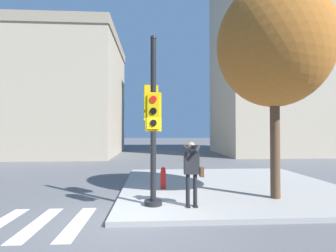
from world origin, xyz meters
name	(u,v)px	position (x,y,z in m)	size (l,w,h in m)	color
ground_plane	(130,220)	(0.00, 0.00, 0.00)	(160.00, 160.00, 0.00)	#5B5B5E
sidewalk_corner	(229,186)	(3.50, 3.50, 0.07)	(8.00, 8.00, 0.13)	#9E9B96
traffic_signal_pole	(153,120)	(0.55, 0.79, 2.47)	(0.52, 1.30, 4.68)	black
person_photographer	(192,168)	(1.61, 0.60, 1.16)	(0.58, 0.54, 1.73)	black
street_tree	(274,45)	(4.26, 1.33, 4.79)	(3.47, 3.47, 6.58)	brown
fire_hydrant	(163,178)	(0.92, 2.82, 0.50)	(0.19, 0.25, 0.76)	red
building_left	(41,96)	(-9.72, 18.29, 5.42)	(14.26, 11.35, 10.81)	tan
building_right	(296,58)	(14.49, 18.05, 9.24)	(15.18, 9.32, 18.45)	tan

